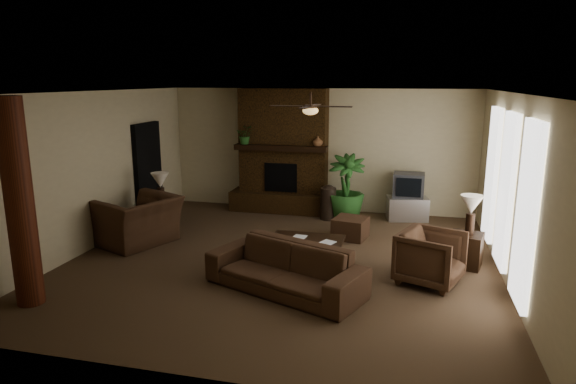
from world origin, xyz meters
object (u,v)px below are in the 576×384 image
(coffee_table, at_px, (307,242))
(floor_vase, at_px, (328,200))
(lamp_right, at_px, (471,208))
(floor_plant, at_px, (346,201))
(lamp_left, at_px, (160,183))
(ottoman, at_px, (350,228))
(armchair_left, at_px, (137,213))
(side_table_right, at_px, (465,250))
(sofa, at_px, (285,261))
(tv_stand, at_px, (407,208))
(side_table_left, at_px, (161,219))
(log_column, at_px, (20,204))
(armchair_right, at_px, (431,255))

(coffee_table, relative_size, floor_vase, 1.56)
(floor_vase, distance_m, lamp_right, 3.54)
(floor_plant, bearing_deg, lamp_left, -153.27)
(ottoman, height_order, floor_vase, floor_vase)
(armchair_left, relative_size, side_table_right, 2.45)
(sofa, xyz_separation_m, tv_stand, (1.69, 4.26, -0.20))
(side_table_left, distance_m, lamp_right, 5.83)
(armchair_left, distance_m, coffee_table, 3.27)
(log_column, relative_size, side_table_right, 5.09)
(side_table_left, bearing_deg, tv_stand, 23.57)
(armchair_left, height_order, tv_stand, armchair_left)
(sofa, relative_size, ottoman, 3.88)
(sofa, distance_m, armchair_left, 3.48)
(ottoman, xyz_separation_m, lamp_right, (2.03, -1.07, 0.80))
(tv_stand, bearing_deg, ottoman, -134.20)
(ottoman, bearing_deg, armchair_left, -161.70)
(ottoman, height_order, side_table_right, side_table_right)
(log_column, distance_m, armchair_left, 2.76)
(lamp_right, bearing_deg, side_table_left, 174.44)
(floor_vase, xyz_separation_m, floor_plant, (0.37, 0.09, -0.03))
(armchair_left, bearing_deg, floor_vase, 150.14)
(coffee_table, bearing_deg, armchair_left, 175.42)
(lamp_left, bearing_deg, lamp_right, -6.07)
(armchair_right, distance_m, lamp_left, 5.38)
(armchair_left, relative_size, coffee_table, 1.12)
(log_column, height_order, armchair_left, log_column)
(log_column, bearing_deg, side_table_right, 25.77)
(armchair_right, xyz_separation_m, side_table_left, (-5.14, 1.40, -0.17))
(side_table_right, bearing_deg, floor_plant, 134.14)
(armchair_right, relative_size, coffee_table, 0.74)
(side_table_left, bearing_deg, sofa, -35.01)
(coffee_table, relative_size, side_table_left, 2.18)
(ottoman, bearing_deg, floor_vase, 117.69)
(lamp_right, bearing_deg, tv_stand, 110.31)
(floor_plant, distance_m, lamp_right, 3.35)
(side_table_right, bearing_deg, side_table_left, 174.71)
(floor_plant, bearing_deg, log_column, -125.20)
(log_column, xyz_separation_m, side_table_right, (5.92, 2.86, -1.12))
(sofa, relative_size, tv_stand, 2.74)
(ottoman, distance_m, floor_vase, 1.38)
(log_column, height_order, armchair_right, log_column)
(coffee_table, height_order, lamp_left, lamp_left)
(sofa, xyz_separation_m, ottoman, (0.64, 2.67, -0.25))
(floor_plant, distance_m, lamp_left, 3.93)
(sofa, bearing_deg, side_table_left, 166.81)
(log_column, relative_size, coffee_table, 2.33)
(log_column, relative_size, lamp_right, 4.31)
(log_column, distance_m, sofa, 3.63)
(armchair_right, distance_m, side_table_right, 1.06)
(floor_plant, bearing_deg, lamp_right, -45.84)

